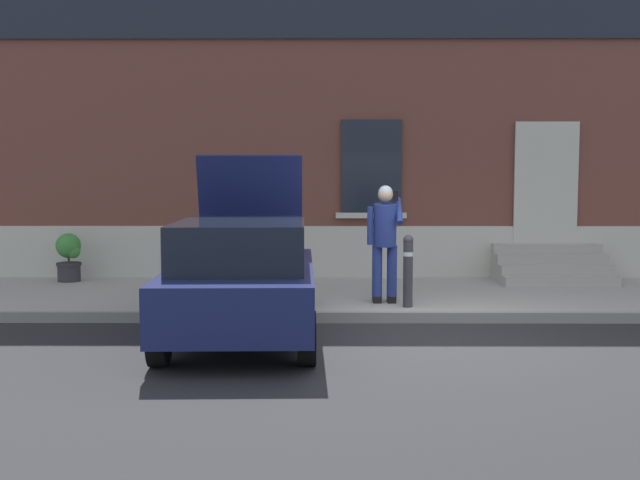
{
  "coord_description": "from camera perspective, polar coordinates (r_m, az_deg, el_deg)",
  "views": [
    {
      "loc": [
        -1.13,
        -9.87,
        2.09
      ],
      "look_at": [
        -1.21,
        1.6,
        1.1
      ],
      "focal_mm": 44.08,
      "sensor_mm": 36.0,
      "label": 1
    }
  ],
  "objects": [
    {
      "name": "building_facade",
      "position": [
        15.29,
        4.72,
        11.07
      ],
      "size": [
        24.0,
        1.52,
        7.5
      ],
      "color": "brown",
      "rests_on": "ground"
    },
    {
      "name": "ground_plane",
      "position": [
        10.15,
        6.81,
        -6.99
      ],
      "size": [
        80.0,
        80.0,
        0.0
      ],
      "primitive_type": "plane",
      "color": "#232326"
    },
    {
      "name": "planter_charcoal",
      "position": [
        14.66,
        -17.76,
        -1.11
      ],
      "size": [
        0.44,
        0.44,
        0.86
      ],
      "color": "#2D2D30",
      "rests_on": "sidewalk"
    },
    {
      "name": "planter_terracotta",
      "position": [
        13.89,
        -7.31,
        -1.24
      ],
      "size": [
        0.44,
        0.44,
        0.86
      ],
      "color": "#B25B38",
      "rests_on": "sidewalk"
    },
    {
      "name": "person_on_phone",
      "position": [
        11.62,
        4.73,
        0.28
      ],
      "size": [
        0.51,
        0.48,
        1.75
      ],
      "rotation": [
        0.0,
        0.0,
        -0.28
      ],
      "color": "navy",
      "rests_on": "sidewalk"
    },
    {
      "name": "hatchback_car_navy",
      "position": [
        9.86,
        -5.65,
        -2.62
      ],
      "size": [
        1.89,
        4.11,
        2.34
      ],
      "color": "#161E4C",
      "rests_on": "ground"
    },
    {
      "name": "sidewalk",
      "position": [
        12.88,
        5.42,
        -4.09
      ],
      "size": [
        24.0,
        3.6,
        0.15
      ],
      "primitive_type": "cube",
      "color": "#99968E",
      "rests_on": "ground"
    },
    {
      "name": "entrance_stoop",
      "position": [
        14.66,
        16.4,
        -1.92
      ],
      "size": [
        1.97,
        1.28,
        0.64
      ],
      "color": "#9E998E",
      "rests_on": "sidewalk"
    },
    {
      "name": "curb_edge",
      "position": [
        11.05,
        6.27,
        -5.6
      ],
      "size": [
        24.0,
        0.12,
        0.15
      ],
      "primitive_type": "cube",
      "color": "gray",
      "rests_on": "ground"
    },
    {
      "name": "bollard_near_person",
      "position": [
        11.36,
        6.41,
        -2.05
      ],
      "size": [
        0.15,
        0.15,
        1.04
      ],
      "color": "#333338",
      "rests_on": "sidewalk"
    }
  ]
}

